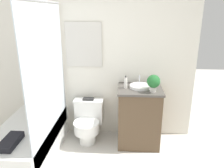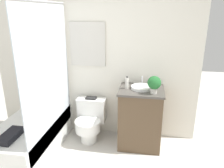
% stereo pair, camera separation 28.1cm
% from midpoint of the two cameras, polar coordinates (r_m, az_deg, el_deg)
% --- Properties ---
extents(wall_back, '(3.11, 0.07, 2.50)m').
position_cam_midpoint_polar(wall_back, '(3.25, -8.62, 7.45)').
color(wall_back, silver).
rests_on(wall_back, ground_plane).
extents(shower_area, '(0.69, 1.38, 1.98)m').
position_cam_midpoint_polar(shower_area, '(3.19, -23.09, -12.91)').
color(shower_area, white).
rests_on(shower_area, ground_plane).
extents(toilet, '(0.43, 0.51, 0.61)m').
position_cam_midpoint_polar(toilet, '(3.31, -8.86, -9.72)').
color(toilet, white).
rests_on(toilet, ground_plane).
extents(vanity, '(0.61, 0.51, 0.86)m').
position_cam_midpoint_polar(vanity, '(3.17, 4.48, -8.47)').
color(vanity, brown).
rests_on(vanity, ground_plane).
extents(sink, '(0.29, 0.32, 0.13)m').
position_cam_midpoint_polar(sink, '(3.01, 4.69, -0.65)').
color(sink, white).
rests_on(sink, vanity).
extents(soap_bottle, '(0.04, 0.04, 0.17)m').
position_cam_midpoint_polar(soap_bottle, '(2.98, 0.89, 0.30)').
color(soap_bottle, silver).
rests_on(soap_bottle, vanity).
extents(potted_plant, '(0.17, 0.17, 0.23)m').
position_cam_midpoint_polar(potted_plant, '(2.85, 8.04, 0.46)').
color(potted_plant, beige).
rests_on(potted_plant, vanity).
extents(book_on_tank, '(0.16, 0.10, 0.02)m').
position_cam_midpoint_polar(book_on_tank, '(3.28, -8.70, -3.93)').
color(book_on_tank, black).
rests_on(book_on_tank, toilet).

